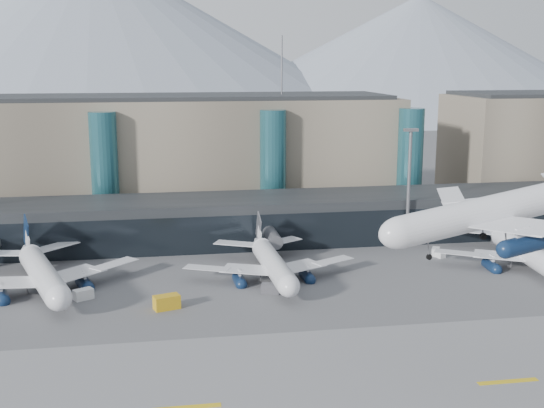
% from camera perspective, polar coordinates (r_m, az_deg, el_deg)
% --- Properties ---
extents(ground, '(900.00, 900.00, 0.00)m').
position_cam_1_polar(ground, '(98.88, 4.37, -11.63)').
color(ground, '#515154').
rests_on(ground, ground).
extents(runway_strip, '(400.00, 40.00, 0.04)m').
position_cam_1_polar(runway_strip, '(85.79, 6.83, -15.51)').
color(runway_strip, slate).
rests_on(runway_strip, ground).
extents(runway_markings, '(128.00, 1.00, 0.02)m').
position_cam_1_polar(runway_markings, '(85.78, 6.83, -15.49)').
color(runway_markings, gold).
rests_on(runway_markings, ground).
extents(concourse, '(170.00, 27.00, 10.00)m').
position_cam_1_polar(concourse, '(151.34, -0.78, -1.29)').
color(concourse, black).
rests_on(concourse, ground).
extents(terminal_main, '(130.00, 30.00, 31.00)m').
position_cam_1_polar(terminal_main, '(179.63, -10.28, 4.00)').
color(terminal_main, gray).
rests_on(terminal_main, ground).
extents(teal_towers, '(116.40, 19.40, 46.00)m').
position_cam_1_polar(teal_towers, '(164.14, -6.83, 2.88)').
color(teal_towers, '#245A65').
rests_on(teal_towers, ground).
extents(mountain_ridge, '(910.00, 400.00, 110.00)m').
position_cam_1_polar(mountain_ridge, '(469.60, -4.87, 12.56)').
color(mountain_ridge, gray).
rests_on(mountain_ridge, ground).
extents(lightmast_mid, '(3.00, 1.20, 25.60)m').
position_cam_1_polar(lightmast_mid, '(147.74, 11.38, 1.89)').
color(lightmast_mid, slate).
rests_on(lightmast_mid, ground).
extents(hero_jet, '(33.33, 33.16, 10.80)m').
position_cam_1_polar(hero_jet, '(86.82, 19.23, 0.31)').
color(hero_jet, silver).
rests_on(hero_jet, ground).
extents(jet_parked_left, '(35.54, 37.61, 12.08)m').
position_cam_1_polar(jet_parked_left, '(127.23, -18.92, -4.68)').
color(jet_parked_left, silver).
rests_on(jet_parked_left, ground).
extents(jet_parked_mid, '(34.00, 33.09, 10.95)m').
position_cam_1_polar(jet_parked_mid, '(126.94, -0.16, -4.26)').
color(jet_parked_mid, silver).
rests_on(jet_parked_mid, ground).
extents(jet_parked_right, '(35.75, 35.31, 11.55)m').
position_cam_1_polar(jet_parked_right, '(143.39, 19.96, -3.00)').
color(jet_parked_right, silver).
rests_on(jet_parked_right, ground).
extents(veh_a, '(3.62, 3.09, 1.77)m').
position_cam_1_polar(veh_a, '(120.03, -15.51, -7.29)').
color(veh_a, silver).
rests_on(veh_a, ground).
extents(veh_c, '(3.47, 2.54, 1.73)m').
position_cam_1_polar(veh_c, '(118.59, -0.11, -7.09)').
color(veh_c, '#47474B').
rests_on(veh_c, ground).
extents(veh_d, '(2.55, 3.11, 1.56)m').
position_cam_1_polar(veh_d, '(145.22, 13.53, -3.90)').
color(veh_d, silver).
rests_on(veh_d, ground).
extents(veh_g, '(2.13, 2.76, 1.42)m').
position_cam_1_polar(veh_g, '(144.06, 13.81, -4.07)').
color(veh_g, silver).
rests_on(veh_g, ground).
extents(veh_h, '(4.58, 3.29, 2.28)m').
position_cam_1_polar(veh_h, '(112.67, -8.80, -8.12)').
color(veh_h, gold).
rests_on(veh_h, ground).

